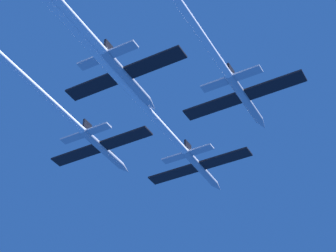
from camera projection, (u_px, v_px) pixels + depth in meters
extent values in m
cylinder|color=#B2BAC6|center=(200.00, 168.00, 83.19)|extent=(1.06, 9.65, 1.06)
cone|color=#B2BAC6|center=(218.00, 187.00, 87.26)|extent=(1.04, 2.12, 1.04)
ellipsoid|color=black|center=(207.00, 173.00, 84.93)|extent=(0.74, 1.93, 0.53)
cube|color=black|center=(173.00, 174.00, 84.46)|extent=(7.34, 2.12, 0.23)
cube|color=black|center=(226.00, 158.00, 81.25)|extent=(7.34, 2.12, 0.23)
cube|color=black|center=(188.00, 147.00, 81.32)|extent=(0.28, 1.74, 1.54)
cube|color=#B2BAC6|center=(174.00, 158.00, 81.22)|extent=(3.30, 1.27, 0.23)
cube|color=#B2BAC6|center=(201.00, 150.00, 79.55)|extent=(3.30, 1.27, 0.23)
cylinder|color=white|center=(89.00, 47.00, 64.06)|extent=(0.96, 45.71, 0.96)
cylinder|color=#B2BAC6|center=(102.00, 149.00, 80.90)|extent=(1.06, 9.65, 1.06)
cone|color=#B2BAC6|center=(125.00, 169.00, 84.97)|extent=(1.04, 2.12, 1.04)
ellipsoid|color=black|center=(111.00, 154.00, 82.65)|extent=(0.74, 1.93, 0.53)
cube|color=black|center=(76.00, 155.00, 82.17)|extent=(7.34, 2.12, 0.23)
cube|color=black|center=(126.00, 138.00, 78.97)|extent=(7.34, 2.12, 0.23)
cube|color=black|center=(87.00, 127.00, 79.04)|extent=(0.28, 1.74, 1.54)
cube|color=#B2BAC6|center=(72.00, 138.00, 78.93)|extent=(3.30, 1.27, 0.23)
cube|color=#B2BAC6|center=(99.00, 129.00, 77.27)|extent=(3.30, 1.27, 0.23)
cylinder|color=#B2BAC6|center=(244.00, 98.00, 71.54)|extent=(1.06, 9.65, 1.06)
cone|color=#B2BAC6|center=(262.00, 124.00, 75.61)|extent=(1.04, 2.12, 1.04)
ellipsoid|color=black|center=(251.00, 105.00, 73.29)|extent=(0.74, 1.93, 0.53)
cube|color=black|center=(212.00, 107.00, 72.81)|extent=(7.34, 2.12, 0.23)
cube|color=black|center=(275.00, 85.00, 69.61)|extent=(7.34, 2.12, 0.23)
cube|color=black|center=(231.00, 72.00, 69.68)|extent=(0.28, 1.74, 1.54)
cube|color=#B2BAC6|center=(215.00, 85.00, 69.58)|extent=(3.30, 1.27, 0.23)
cube|color=#B2BAC6|center=(248.00, 73.00, 67.91)|extent=(3.30, 1.27, 0.23)
cylinder|color=#B2BAC6|center=(126.00, 77.00, 68.40)|extent=(1.06, 9.65, 1.06)
cone|color=#B2BAC6|center=(151.00, 105.00, 72.47)|extent=(1.04, 2.12, 1.04)
ellipsoid|color=black|center=(136.00, 84.00, 70.15)|extent=(0.74, 1.93, 0.53)
cube|color=black|center=(95.00, 86.00, 69.67)|extent=(7.34, 2.12, 0.23)
cube|color=black|center=(155.00, 62.00, 66.47)|extent=(7.34, 2.12, 0.23)
cube|color=black|center=(109.00, 49.00, 66.53)|extent=(0.28, 1.74, 1.54)
cube|color=#B2BAC6|center=(91.00, 62.00, 66.43)|extent=(3.30, 1.27, 0.23)
cube|color=#B2BAC6|center=(123.00, 49.00, 64.77)|extent=(3.30, 1.27, 0.23)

